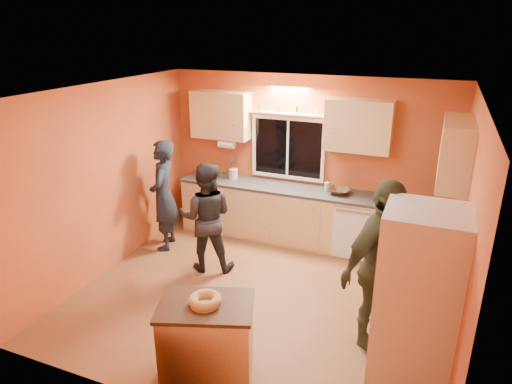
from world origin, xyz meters
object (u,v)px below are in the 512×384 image
at_px(island, 207,341).
at_px(person_right, 380,267).
at_px(person_left, 164,196).
at_px(refrigerator, 417,300).
at_px(person_center, 206,217).

xyz_separation_m(island, person_right, (1.42, 1.15, 0.51)).
bearing_deg(person_left, refrigerator, 47.91).
bearing_deg(person_center, person_right, 143.20).
distance_m(person_left, person_right, 3.55).
xyz_separation_m(refrigerator, person_center, (-2.84, 1.21, -0.11)).
bearing_deg(person_right, person_center, 103.11).
height_order(island, person_left, person_left).
bearing_deg(person_right, island, 159.97).
height_order(island, person_right, person_right).
distance_m(person_left, person_center, 0.98).
bearing_deg(refrigerator, person_center, 157.00).
bearing_deg(island, person_left, 111.12).
height_order(person_center, person_right, person_right).
relative_size(refrigerator, person_center, 1.15).
distance_m(island, person_left, 3.03).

